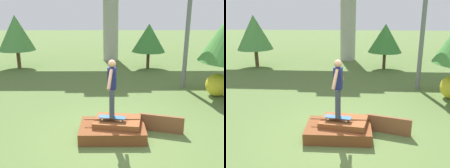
% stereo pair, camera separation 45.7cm
% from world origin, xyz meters
% --- Properties ---
extents(ground_plane, '(80.00, 80.00, 0.00)m').
position_xyz_m(ground_plane, '(0.00, 0.00, 0.00)').
color(ground_plane, '#567038').
extents(scrap_pile, '(1.91, 1.28, 0.55)m').
position_xyz_m(scrap_pile, '(0.03, 0.01, 0.22)').
color(scrap_pile, brown).
rests_on(scrap_pile, ground_plane).
extents(scrap_plank_loose, '(1.32, 0.47, 0.53)m').
position_xyz_m(scrap_plank_loose, '(1.49, 0.25, 0.27)').
color(scrap_plank_loose, brown).
rests_on(scrap_plank_loose, ground_plane).
extents(skateboard, '(0.80, 0.37, 0.09)m').
position_xyz_m(skateboard, '(-0.01, -0.07, 0.63)').
color(skateboard, '#23517F').
rests_on(skateboard, scrap_pile).
extents(skater, '(0.29, 1.09, 1.67)m').
position_xyz_m(skater, '(-0.01, -0.07, 1.60)').
color(skater, '#383D4C').
rests_on(skater, skateboard).
extents(tree_behind_left, '(2.07, 2.07, 2.79)m').
position_xyz_m(tree_behind_left, '(2.35, 8.90, 1.93)').
color(tree_behind_left, '#4C3823').
rests_on(tree_behind_left, ground_plane).
extents(tree_mid_back, '(2.23, 2.23, 3.30)m').
position_xyz_m(tree_mid_back, '(-5.87, 9.02, 2.22)').
color(tree_mid_back, brown).
rests_on(tree_mid_back, ground_plane).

